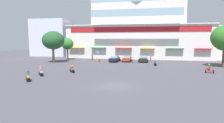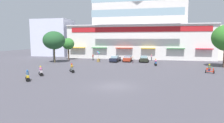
{
  "view_description": "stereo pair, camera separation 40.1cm",
  "coord_description": "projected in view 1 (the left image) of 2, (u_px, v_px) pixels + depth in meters",
  "views": [
    {
      "loc": [
        3.94,
        -21.1,
        5.46
      ],
      "look_at": [
        -2.93,
        12.22,
        1.44
      ],
      "focal_mm": 30.03,
      "sensor_mm": 36.0,
      "label": 1
    },
    {
      "loc": [
        4.33,
        -21.01,
        5.46
      ],
      "look_at": [
        -2.93,
        12.22,
        1.44
      ],
      "focal_mm": 30.03,
      "sensor_mm": 36.0,
      "label": 2
    }
  ],
  "objects": [
    {
      "name": "ground_plane",
      "position": [
        128.0,
        69.0,
        34.59
      ],
      "size": [
        128.0,
        128.0,
        0.0
      ],
      "primitive_type": "plane",
      "color": "#494750"
    },
    {
      "name": "colonial_building",
      "position": [
        137.0,
        27.0,
        55.18
      ],
      "size": [
        40.62,
        14.41,
        21.1
      ],
      "color": "white",
      "rests_on": "ground"
    },
    {
      "name": "flank_building_left",
      "position": [
        53.0,
        38.0,
        63.41
      ],
      "size": [
        11.89,
        8.89,
        11.98
      ],
      "color": "silver",
      "rests_on": "ground"
    },
    {
      "name": "plaza_tree_0",
      "position": [
        53.0,
        40.0,
        43.71
      ],
      "size": [
        5.14,
        4.93,
        7.38
      ],
      "color": "brown",
      "rests_on": "ground"
    },
    {
      "name": "plaza_tree_2",
      "position": [
        67.0,
        44.0,
        49.87
      ],
      "size": [
        3.23,
        2.95,
        5.83
      ],
      "color": "brown",
      "rests_on": "ground"
    },
    {
      "name": "plaza_tree_3",
      "position": [
        224.0,
        43.0,
        38.23
      ],
      "size": [
        3.72,
        3.42,
        6.53
      ],
      "color": "brown",
      "rests_on": "ground"
    },
    {
      "name": "parked_car_0",
      "position": [
        115.0,
        59.0,
        45.85
      ],
      "size": [
        2.63,
        4.29,
        1.49
      ],
      "color": "#1B1F30",
      "rests_on": "ground"
    },
    {
      "name": "parked_car_1",
      "position": [
        127.0,
        59.0,
        46.14
      ],
      "size": [
        2.49,
        3.9,
        1.48
      ],
      "color": "#AE3620",
      "rests_on": "ground"
    },
    {
      "name": "parked_car_2",
      "position": [
        143.0,
        59.0,
        45.45
      ],
      "size": [
        2.57,
        3.94,
        1.55
      ],
      "color": "#24281E",
      "rests_on": "ground"
    },
    {
      "name": "scooter_rider_0",
      "position": [
        28.0,
        77.0,
        24.55
      ],
      "size": [
        1.32,
        1.44,
        1.51
      ],
      "color": "black",
      "rests_on": "ground"
    },
    {
      "name": "scooter_rider_2",
      "position": [
        155.0,
        63.0,
        39.13
      ],
      "size": [
        0.61,
        1.47,
        1.49
      ],
      "color": "black",
      "rests_on": "ground"
    },
    {
      "name": "scooter_rider_3",
      "position": [
        210.0,
        69.0,
        30.49
      ],
      "size": [
        1.42,
        0.83,
        1.52
      ],
      "color": "black",
      "rests_on": "ground"
    },
    {
      "name": "scooter_rider_4",
      "position": [
        72.0,
        69.0,
        30.94
      ],
      "size": [
        1.23,
        1.33,
        1.53
      ],
      "color": "black",
      "rests_on": "ground"
    },
    {
      "name": "scooter_rider_5",
      "position": [
        41.0,
        72.0,
        28.18
      ],
      "size": [
        1.24,
        1.32,
        1.49
      ],
      "color": "black",
      "rests_on": "ground"
    },
    {
      "name": "pedestrian_0",
      "position": [
        92.0,
        57.0,
        48.78
      ],
      "size": [
        0.5,
        0.5,
        1.67
      ],
      "color": "black",
      "rests_on": "ground"
    },
    {
      "name": "pedestrian_1",
      "position": [
        151.0,
        57.0,
        48.7
      ],
      "size": [
        0.35,
        0.35,
        1.65
      ],
      "color": "#1B262F",
      "rests_on": "ground"
    },
    {
      "name": "pedestrian_2",
      "position": [
        132.0,
        59.0,
        43.16
      ],
      "size": [
        0.48,
        0.48,
        1.58
      ],
      "color": "#493B45",
      "rests_on": "ground"
    },
    {
      "name": "streetlamp_near",
      "position": [
        52.0,
        47.0,
        45.51
      ],
      "size": [
        0.4,
        0.4,
        6.21
      ],
      "color": "#474C51",
      "rests_on": "ground"
    },
    {
      "name": "balloon_vendor_cart",
      "position": [
        98.0,
        57.0,
        45.63
      ],
      "size": [
        0.7,
        0.94,
        2.58
      ],
      "color": "olive",
      "rests_on": "ground"
    }
  ]
}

